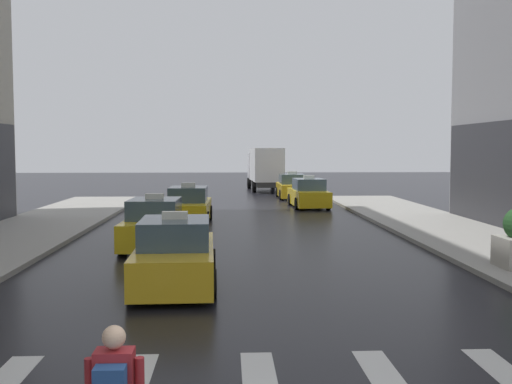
% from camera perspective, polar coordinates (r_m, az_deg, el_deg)
% --- Properties ---
extents(taxi_lead, '(2.03, 4.59, 1.80)m').
position_cam_1_polar(taxi_lead, '(14.62, -7.61, -6.00)').
color(taxi_lead, gold).
rests_on(taxi_lead, ground).
extents(taxi_second, '(2.02, 4.58, 1.80)m').
position_cam_1_polar(taxi_second, '(20.51, -9.48, -3.13)').
color(taxi_second, yellow).
rests_on(taxi_second, ground).
extents(taxi_third, '(2.00, 4.57, 1.80)m').
position_cam_1_polar(taxi_third, '(26.81, -6.37, -1.42)').
color(taxi_third, yellow).
rests_on(taxi_third, ground).
extents(taxi_fourth, '(2.06, 4.60, 1.80)m').
position_cam_1_polar(taxi_fourth, '(34.20, 4.98, -0.23)').
color(taxi_fourth, yellow).
rests_on(taxi_fourth, ground).
extents(taxi_fifth, '(1.93, 4.54, 1.80)m').
position_cam_1_polar(taxi_fifth, '(40.35, 3.42, 0.43)').
color(taxi_fifth, gold).
rests_on(taxi_fifth, ground).
extents(box_truck, '(2.56, 7.63, 3.35)m').
position_cam_1_polar(box_truck, '(47.33, 0.86, 2.34)').
color(box_truck, '#2D2D2D').
rests_on(box_truck, ground).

